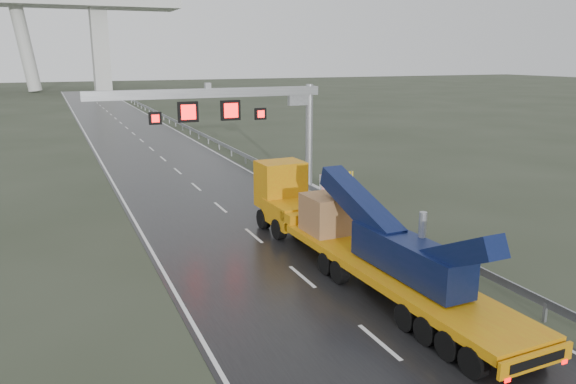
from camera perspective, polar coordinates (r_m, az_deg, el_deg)
name	(u,v)px	position (r m, az deg, el deg)	size (l,w,h in m)	color
ground	(349,317)	(20.56, 6.21, -12.50)	(400.00, 400.00, 0.00)	#2C3223
road	(151,149)	(57.46, -13.71, 4.27)	(11.00, 200.00, 0.02)	black
guardrail	(242,154)	(49.19, -4.72, 3.89)	(0.20, 140.00, 1.40)	gray
sign_gantry	(241,111)	(35.98, -4.80, 8.18)	(14.90, 1.20, 7.42)	silver
heavy_haul_truck	(342,228)	(24.87, 5.49, -3.66)	(3.28, 18.27, 4.27)	#C56B0A
exit_sign_pair	(345,182)	(34.33, 5.81, 1.00)	(1.26, 0.34, 2.20)	gray
striped_barrier	(325,182)	(38.82, 3.74, 1.02)	(0.64, 0.35, 1.09)	red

